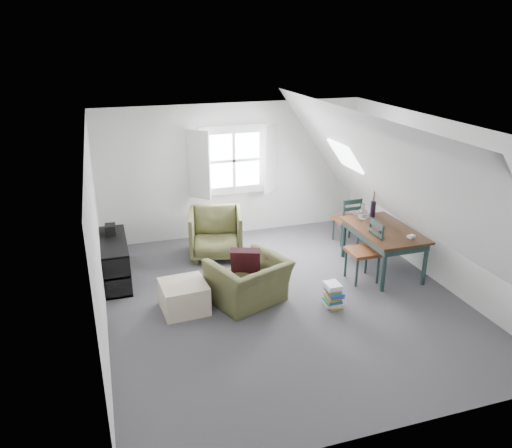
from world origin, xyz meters
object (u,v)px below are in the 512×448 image
object	(u,v)px
armchair_far	(217,255)
dining_chair_far	(348,219)
dining_table	(384,234)
magazine_stack	(333,295)
armchair_near	(249,301)
dining_chair_near	(365,250)
media_shelf	(114,263)
ottoman	(184,297)

from	to	relation	value
armchair_far	dining_chair_far	xyz separation A→B (m)	(2.44, -0.18, 0.47)
dining_table	magazine_stack	xyz separation A→B (m)	(-1.27, -0.84, -0.45)
armchair_near	dining_chair_far	size ratio (longest dim) A/B	1.14
dining_table	magazine_stack	world-z (taller)	dining_table
armchair_far	dining_chair_near	size ratio (longest dim) A/B	0.95
dining_chair_near	magazine_stack	xyz separation A→B (m)	(-0.83, -0.62, -0.32)
armchair_far	media_shelf	world-z (taller)	media_shelf
dining_chair_far	dining_chair_near	size ratio (longest dim) A/B	0.93
magazine_stack	dining_table	bearing A→B (deg)	33.45
armchair_near	ottoman	distance (m)	0.96
armchair_far	dining_table	world-z (taller)	dining_table
ottoman	dining_chair_near	size ratio (longest dim) A/B	0.64
dining_chair_near	dining_chair_far	bearing A→B (deg)	142.72
dining_table	dining_chair_near	bearing A→B (deg)	-156.09
dining_chair_far	armchair_near	bearing A→B (deg)	33.05
armchair_near	ottoman	xyz separation A→B (m)	(-0.93, 0.06, 0.21)
ottoman	media_shelf	distance (m)	1.49
armchair_far	magazine_stack	world-z (taller)	armchair_far
armchair_near	armchair_far	distance (m)	1.73
dining_chair_far	magazine_stack	size ratio (longest dim) A/B	2.49
armchair_far	dining_chair_far	bearing A→B (deg)	8.50
armchair_near	dining_chair_near	xyz separation A→B (m)	(1.93, 0.12, 0.50)
ottoman	media_shelf	xyz separation A→B (m)	(-0.88, 1.20, 0.10)
armchair_far	ottoman	bearing A→B (deg)	-104.49
armchair_far	magazine_stack	xyz separation A→B (m)	(1.18, -2.22, 0.18)
dining_table	dining_chair_far	world-z (taller)	dining_chair_far
armchair_near	armchair_far	size ratio (longest dim) A/B	1.12
armchair_far	dining_chair_far	size ratio (longest dim) A/B	1.02
armchair_far	dining_chair_far	world-z (taller)	dining_chair_far
armchair_near	dining_chair_near	size ratio (longest dim) A/B	1.06
armchair_near	dining_chair_near	bearing A→B (deg)	162.40
armchair_far	ottoman	xyz separation A→B (m)	(-0.86, -1.66, 0.21)
ottoman	dining_chair_near	bearing A→B (deg)	1.29
dining_table	dining_chair_near	world-z (taller)	dining_chair_near
dining_chair_far	media_shelf	bearing A→B (deg)	3.76
dining_table	media_shelf	world-z (taller)	dining_table
dining_chair_far	magazine_stack	xyz separation A→B (m)	(-1.26, -2.04, -0.29)
dining_chair_far	ottoman	bearing A→B (deg)	24.12
armchair_near	ottoman	world-z (taller)	ottoman
ottoman	dining_chair_far	xyz separation A→B (m)	(3.30, 1.48, 0.26)
dining_chair_far	dining_chair_near	xyz separation A→B (m)	(-0.43, -1.42, 0.04)
dining_chair_near	armchair_near	bearing A→B (deg)	-106.72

